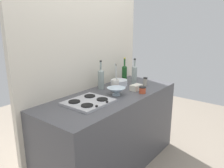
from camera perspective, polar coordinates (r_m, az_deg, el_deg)
The scene contains 13 objects.
ground_plane at distance 2.90m, azimuth -0.00°, elevation -19.84°, with size 6.00×6.00×0.00m, color gray.
counter_block at distance 2.67m, azimuth -0.00°, elevation -11.90°, with size 1.80×0.70×0.90m, color #4C4C51.
backsplash_panel at distance 2.69m, azimuth -6.40°, elevation 2.36°, with size 1.90×0.06×2.14m, color beige.
stovetop_hob at distance 2.23m, azimuth -6.00°, elevation -4.54°, with size 0.44×0.38×0.04m.
plate_stack at distance 2.85m, azimuth 1.79°, elevation 0.38°, with size 0.22×0.22×0.07m.
wine_bottle_leftmost at distance 2.87m, azimuth 5.71°, elevation 2.43°, with size 0.07×0.07×0.34m.
wine_bottle_mid_left at distance 2.99m, azimuth 3.19°, elevation 2.78°, with size 0.07×0.07×0.33m.
wine_bottle_mid_right at distance 2.67m, azimuth -2.84°, elevation 1.38°, with size 0.07×0.07×0.35m.
mixing_bowl at distance 2.46m, azimuth 1.08°, elevation -1.81°, with size 0.21×0.21×0.08m.
butter_dish at distance 2.66m, azimuth 6.18°, elevation -0.87°, with size 0.14×0.09×0.07m, color silver.
utensil_crock at distance 2.64m, azimuth 0.85°, elevation -0.02°, with size 0.09×0.09×0.32m.
condiment_jar_front at distance 2.55m, azimuth 7.78°, elevation -1.49°, with size 0.08×0.08×0.08m.
condiment_jar_rear at distance 2.84m, azimuth 8.47°, elevation 0.58°, with size 0.05×0.05×0.11m.
Camera 1 is at (-1.87, -1.46, 1.67)m, focal length 35.85 mm.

